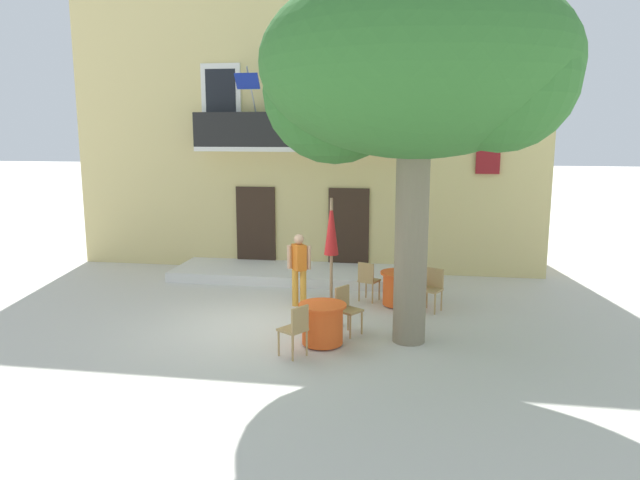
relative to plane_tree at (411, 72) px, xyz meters
name	(u,v)px	position (x,y,z in m)	size (l,w,h in m)	color
ground_plane	(261,327)	(-2.81, 0.29, -4.80)	(120.00, 120.00, 0.00)	beige
building_facade	(314,133)	(-2.96, 7.28, -1.05)	(13.00, 5.09, 7.50)	#DBC67F
entrance_step_platform	(295,274)	(-2.96, 4.29, -4.68)	(6.34, 1.99, 0.25)	silver
plane_tree	(411,72)	(0.00, 0.00, 0.00)	(5.51, 4.84, 6.55)	#7F755B
cafe_table_near_tree	(322,324)	(-1.45, -0.49, -4.41)	(0.86, 0.86, 0.76)	#EA561E
cafe_chair_near_tree_0	(296,327)	(-1.80, -1.15, -4.27)	(0.55, 0.55, 0.91)	tan
cafe_chair_near_tree_1	(346,307)	(-1.10, 0.18, -4.27)	(0.55, 0.55, 0.91)	tan
cafe_table_middle	(400,288)	(-0.16, 2.22, -4.41)	(0.86, 0.86, 0.76)	#EA561E
cafe_chair_middle_0	(433,287)	(0.55, 1.97, -4.27)	(0.53, 0.53, 0.91)	tan
cafe_chair_middle_1	(368,279)	(-0.89, 2.44, -4.27)	(0.52, 0.52, 0.91)	tan
cafe_umbrella	(331,244)	(-1.45, 0.56, -3.14)	(0.44, 0.44, 2.55)	#997A56
pedestrian_near_entrance	(299,266)	(-2.35, 1.83, -3.90)	(0.53, 0.40, 1.61)	gold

